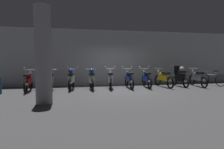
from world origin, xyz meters
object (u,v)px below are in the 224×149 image
(motorbike_slot_4, at_px, (110,79))
(motorbike_slot_5, at_px, (129,79))
(motorbike_slot_8, at_px, (180,77))
(motorbike_slot_2, at_px, (71,79))
(motorbike_slot_1, at_px, (51,80))
(support_pillar, at_px, (43,55))
(motorbike_slot_3, at_px, (91,79))
(bicycle, at_px, (212,79))
(motorbike_slot_9, at_px, (198,78))
(motorbike_slot_6, at_px, (146,79))
(motorbike_slot_7, at_px, (163,78))
(motorbike_slot_0, at_px, (28,81))

(motorbike_slot_4, distance_m, motorbike_slot_5, 1.00)
(motorbike_slot_5, relative_size, motorbike_slot_8, 1.16)
(motorbike_slot_2, bearing_deg, motorbike_slot_4, -0.82)
(motorbike_slot_1, bearing_deg, support_pillar, -87.91)
(motorbike_slot_3, bearing_deg, motorbike_slot_4, 4.65)
(motorbike_slot_2, distance_m, bicycle, 8.19)
(motorbike_slot_5, relative_size, motorbike_slot_9, 1.00)
(motorbike_slot_8, xyz_separation_m, support_pillar, (-6.90, -3.00, 1.09))
(motorbike_slot_4, bearing_deg, motorbike_slot_6, -1.53)
(motorbike_slot_6, bearing_deg, support_pillar, -148.55)
(motorbike_slot_7, relative_size, motorbike_slot_9, 1.00)
(motorbike_slot_5, height_order, motorbike_slot_6, same)
(motorbike_slot_1, xyz_separation_m, support_pillar, (0.11, -3.08, 1.16))
(motorbike_slot_5, bearing_deg, motorbike_slot_2, 177.76)
(motorbike_slot_5, bearing_deg, motorbike_slot_4, 174.93)
(motorbike_slot_1, relative_size, motorbike_slot_9, 1.00)
(motorbike_slot_0, bearing_deg, motorbike_slot_2, 5.91)
(motorbike_slot_7, xyz_separation_m, motorbike_slot_9, (2.01, -0.18, 0.00))
(motorbike_slot_1, bearing_deg, bicycle, -0.07)
(motorbike_slot_0, bearing_deg, motorbike_slot_7, 0.90)
(motorbike_slot_5, xyz_separation_m, support_pillar, (-3.90, -2.96, 1.16))
(motorbike_slot_1, distance_m, motorbike_slot_9, 8.03)
(motorbike_slot_9, relative_size, bicycle, 1.15)
(motorbike_slot_8, distance_m, motorbike_slot_9, 1.03)
(motorbike_slot_2, bearing_deg, motorbike_slot_0, -174.09)
(motorbike_slot_0, distance_m, motorbike_slot_5, 5.01)
(bicycle, height_order, support_pillar, support_pillar)
(motorbike_slot_2, xyz_separation_m, support_pillar, (-0.89, -3.08, 1.13))
(motorbike_slot_8, relative_size, support_pillar, 0.51)
(motorbike_slot_3, distance_m, motorbike_slot_9, 6.02)
(motorbike_slot_4, xyz_separation_m, motorbike_slot_8, (4.00, -0.05, 0.07))
(motorbike_slot_0, height_order, motorbike_slot_8, motorbike_slot_8)
(motorbike_slot_3, xyz_separation_m, motorbike_slot_5, (2.01, -0.01, -0.03))
(motorbike_slot_3, relative_size, motorbike_slot_4, 1.01)
(motorbike_slot_0, bearing_deg, bicycle, 1.10)
(motorbike_slot_0, distance_m, motorbike_slot_1, 1.02)
(motorbike_slot_3, bearing_deg, motorbike_slot_8, 0.39)
(motorbike_slot_6, xyz_separation_m, bicycle, (4.18, 0.07, -0.13))
(motorbike_slot_9, bearing_deg, bicycle, 12.77)
(motorbike_slot_3, height_order, bicycle, motorbike_slot_3)
(motorbike_slot_1, relative_size, bicycle, 1.16)
(motorbike_slot_3, bearing_deg, motorbike_slot_9, -1.59)
(motorbike_slot_3, bearing_deg, motorbike_slot_0, -178.15)
(support_pillar, bearing_deg, motorbike_slot_0, 111.20)
(motorbike_slot_7, bearing_deg, bicycle, 1.54)
(motorbike_slot_3, bearing_deg, bicycle, 0.79)
(motorbike_slot_6, bearing_deg, motorbike_slot_4, 178.47)
(motorbike_slot_9, height_order, support_pillar, support_pillar)
(motorbike_slot_4, distance_m, bicycle, 6.18)
(motorbike_slot_4, xyz_separation_m, motorbike_slot_7, (3.00, -0.07, -0.00))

